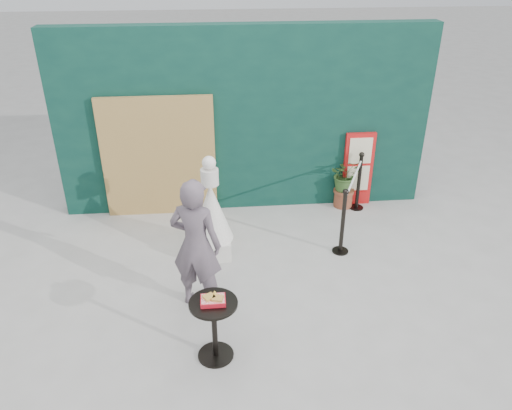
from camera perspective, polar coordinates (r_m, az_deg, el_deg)
name	(u,v)px	position (r m, az deg, el deg)	size (l,w,h in m)	color
ground	(265,325)	(6.17, 1.07, -13.56)	(60.00, 60.00, 0.00)	#ADAAA5
back_wall	(245,121)	(8.16, -1.29, 9.59)	(6.00, 0.30, 3.00)	#0A2D27
bamboo_fence	(159,158)	(8.17, -11.03, 5.33)	(1.80, 0.08, 2.00)	tan
woman	(196,245)	(6.03, -6.88, -4.55)	(0.63, 0.41, 1.73)	#60525D
menu_board	(358,169)	(8.63, 11.58, 4.00)	(0.50, 0.07, 1.30)	red
statue	(212,216)	(7.08, -5.11, -1.29)	(0.60, 0.60, 1.55)	silver
cafe_table	(214,321)	(5.49, -4.81, -13.07)	(0.52, 0.52, 0.75)	black
food_basket	(213,299)	(5.30, -4.91, -10.71)	(0.26, 0.19, 0.11)	red
planter	(345,179)	(8.56, 10.14, 2.99)	(0.53, 0.46, 0.90)	brown
stanchion_barrier	(351,201)	(7.90, 10.85, 0.47)	(0.84, 1.54, 1.03)	black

